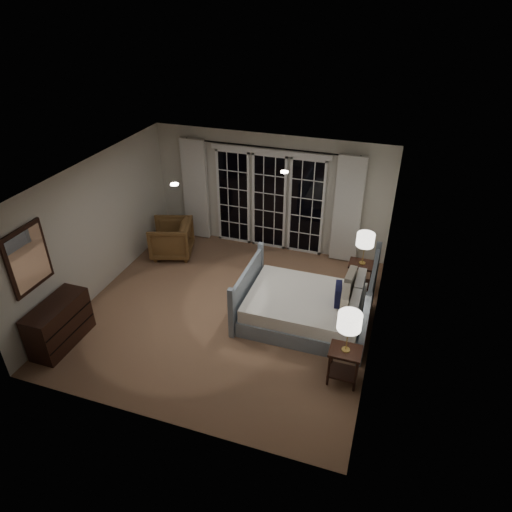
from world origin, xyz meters
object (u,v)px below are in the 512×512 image
(armchair, at_px, (171,239))
(nightstand_left, at_px, (344,361))
(dresser, at_px, (59,324))
(bed, at_px, (309,307))
(lamp_right, at_px, (365,240))
(lamp_left, at_px, (350,322))
(nightstand_right, at_px, (361,273))

(armchair, bearing_deg, nightstand_left, 41.36)
(dresser, bearing_deg, bed, 25.84)
(nightstand_left, relative_size, lamp_right, 0.96)
(nightstand_left, distance_m, lamp_left, 0.72)
(bed, bearing_deg, armchair, 158.20)
(nightstand_right, distance_m, dresser, 5.28)
(nightstand_left, distance_m, dresser, 4.47)
(lamp_left, bearing_deg, dresser, -172.24)
(lamp_right, distance_m, dresser, 5.33)
(bed, height_order, lamp_left, same)
(nightstand_left, distance_m, nightstand_right, 2.38)
(lamp_right, relative_size, armchair, 0.73)
(dresser, bearing_deg, lamp_right, 34.34)
(nightstand_right, xyz_separation_m, lamp_right, (-0.00, -0.00, 0.70))
(nightstand_right, relative_size, lamp_right, 0.98)
(bed, bearing_deg, lamp_right, 59.65)
(nightstand_right, distance_m, lamp_left, 2.48)
(nightstand_left, xyz_separation_m, lamp_left, (-0.00, 0.00, 0.72))
(lamp_left, bearing_deg, lamp_right, 91.71)
(nightstand_left, height_order, lamp_right, lamp_right)
(nightstand_right, xyz_separation_m, armchair, (-3.97, 0.09, -0.01))
(bed, xyz_separation_m, lamp_right, (0.71, 1.21, 0.79))
(bed, distance_m, lamp_left, 1.61)
(nightstand_left, bearing_deg, armchair, 148.59)
(lamp_left, bearing_deg, nightstand_left, -14.04)
(lamp_right, xyz_separation_m, dresser, (-4.36, -2.98, -0.72))
(dresser, bearing_deg, lamp_left, 7.76)
(bed, xyz_separation_m, lamp_left, (0.78, -1.16, 0.79))
(nightstand_right, bearing_deg, nightstand_left, -88.29)
(armchair, height_order, dresser, dresser)
(lamp_left, xyz_separation_m, dresser, (-4.43, -0.60, -0.72))
(nightstand_right, relative_size, dresser, 0.56)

